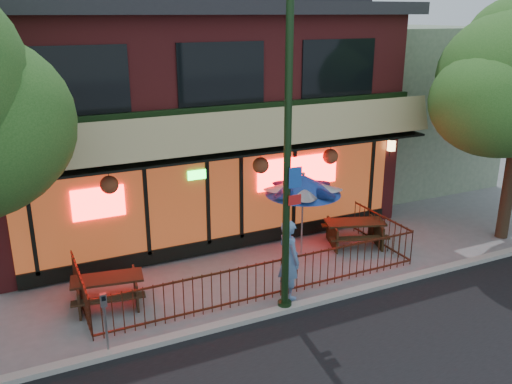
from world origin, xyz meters
TOP-DOWN VIEW (x-y plane):
  - ground at (0.00, 0.00)m, footprint 80.00×80.00m
  - curb at (0.00, -0.50)m, footprint 80.00×0.25m
  - restaurant_building at (0.00, 7.11)m, footprint 12.96×9.49m
  - neighbor_building at (9.00, 7.70)m, footprint 6.00×7.00m
  - patio_fence at (0.00, 0.50)m, footprint 8.44×2.62m
  - street_light at (0.00, -0.40)m, footprint 0.43×0.32m
  - picnic_table_left at (-3.60, 1.58)m, footprint 1.80×1.49m
  - picnic_table_right at (3.60, 1.96)m, footprint 2.04×1.80m
  - patio_umbrella at (1.91, 2.13)m, footprint 2.09×2.09m
  - pedestrian at (0.37, 0.10)m, footprint 0.51×0.74m
  - parking_meter_near at (-4.00, -0.40)m, footprint 0.12×0.11m

SIDE VIEW (x-z plane):
  - ground at x=0.00m, z-range 0.00..0.00m
  - curb at x=0.00m, z-range 0.00..0.12m
  - picnic_table_left at x=-3.60m, z-range 0.11..0.80m
  - picnic_table_right at x=3.60m, z-range 0.11..0.84m
  - patio_fence at x=0.00m, z-range 0.13..1.13m
  - parking_meter_near at x=-4.00m, z-range 0.24..1.60m
  - pedestrian at x=0.37m, z-range 0.00..1.95m
  - patio_umbrella at x=1.91m, z-range 0.84..3.23m
  - neighbor_building at x=9.00m, z-range 0.00..6.00m
  - street_light at x=0.00m, z-range -0.35..6.65m
  - restaurant_building at x=0.00m, z-range 0.10..8.15m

